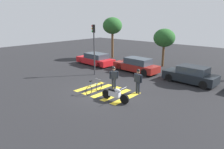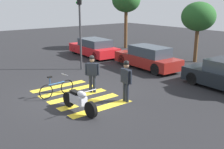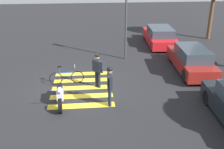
# 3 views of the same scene
# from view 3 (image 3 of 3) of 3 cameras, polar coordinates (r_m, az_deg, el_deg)

# --- Properties ---
(ground_plane) EXTENTS (60.00, 60.00, 0.00)m
(ground_plane) POSITION_cam_3_polar(r_m,az_deg,el_deg) (13.23, -6.49, -2.84)
(ground_plane) COLOR #232326
(police_motorcycle) EXTENTS (2.07, 0.62, 1.03)m
(police_motorcycle) POSITION_cam_3_polar(r_m,az_deg,el_deg) (11.70, -11.06, -4.28)
(police_motorcycle) COLOR black
(police_motorcycle) RESTS_ON ground_plane
(leaning_bicycle) EXTENTS (0.46, 1.73, 0.99)m
(leaning_bicycle) POSITION_cam_3_polar(r_m,az_deg,el_deg) (13.61, -9.73, -0.57)
(leaning_bicycle) COLOR black
(leaning_bicycle) RESTS_ON ground_plane
(officer_on_foot) EXTENTS (0.67, 0.24, 1.79)m
(officer_on_foot) POSITION_cam_3_polar(r_m,az_deg,el_deg) (11.14, -0.50, -1.92)
(officer_on_foot) COLOR #1E232D
(officer_on_foot) RESTS_ON ground_plane
(officer_by_motorcycle) EXTENTS (0.50, 0.50, 1.77)m
(officer_by_motorcycle) POSITION_cam_3_polar(r_m,az_deg,el_deg) (12.84, -3.12, 1.41)
(officer_by_motorcycle) COLOR #1E232D
(officer_by_motorcycle) RESTS_ON ground_plane
(crosswalk_stripes) EXTENTS (4.05, 2.90, 0.01)m
(crosswalk_stripes) POSITION_cam_3_polar(r_m,az_deg,el_deg) (13.23, -6.49, -2.82)
(crosswalk_stripes) COLOR yellow
(crosswalk_stripes) RESTS_ON ground_plane
(car_red_convertible) EXTENTS (4.79, 2.12, 1.34)m
(car_red_convertible) POSITION_cam_3_polar(r_m,az_deg,el_deg) (20.34, 10.17, 8.08)
(car_red_convertible) COLOR black
(car_red_convertible) RESTS_ON ground_plane
(car_maroon_wagon) EXTENTS (4.71, 1.92, 1.43)m
(car_maroon_wagon) POSITION_cam_3_polar(r_m,az_deg,el_deg) (15.59, 16.58, 3.09)
(car_maroon_wagon) COLOR black
(car_maroon_wagon) RESTS_ON ground_plane
(traffic_light_pole) EXTENTS (0.34, 0.34, 4.61)m
(traffic_light_pole) POSITION_cam_3_polar(r_m,az_deg,el_deg) (16.39, 3.01, 13.57)
(traffic_light_pole) COLOR #38383D
(traffic_light_pole) RESTS_ON ground_plane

